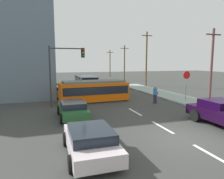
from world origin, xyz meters
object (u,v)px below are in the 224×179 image
at_px(utility_pole_mid, 146,58).
at_px(utility_pole_far, 124,62).
at_px(parked_sedan_near, 90,140).
at_px(stop_sign, 186,80).
at_px(parked_sedan_mid, 73,109).
at_px(city_bus, 86,82).
at_px(parked_sedan_far, 56,91).
at_px(pedestrian_crossing, 155,94).
at_px(streetcar_tram, 94,91).
at_px(utility_pole_distant, 110,63).
at_px(traffic_light_mast, 64,65).
at_px(utility_pole_near, 212,63).

height_order(utility_pole_mid, utility_pole_far, utility_pole_mid).
xyz_separation_m(parked_sedan_near, stop_sign, (11.37, 8.59, 1.57)).
xyz_separation_m(stop_sign, utility_pole_far, (2.82, 24.00, 1.65)).
bearing_deg(parked_sedan_mid, city_bus, 75.84).
xyz_separation_m(city_bus, parked_sedan_far, (-4.55, -5.64, -0.46)).
bearing_deg(city_bus, utility_pole_mid, 1.84).
height_order(city_bus, pedestrian_crossing, city_bus).
distance_m(streetcar_tram, parked_sedan_far, 5.31).
relative_size(parked_sedan_mid, parked_sedan_far, 0.98).
distance_m(pedestrian_crossing, parked_sedan_near, 11.94).
height_order(streetcar_tram, utility_pole_distant, utility_pole_distant).
bearing_deg(traffic_light_mast, utility_pole_mid, 39.74).
xyz_separation_m(city_bus, utility_pole_near, (10.50, -12.60, 2.70)).
xyz_separation_m(traffic_light_mast, utility_pole_far, (14.37, 22.57, 0.16)).
xyz_separation_m(pedestrian_crossing, parked_sedan_near, (-8.08, -8.79, -0.32)).
bearing_deg(parked_sedan_near, city_bus, 79.80).
relative_size(stop_sign, utility_pole_distant, 0.41).
distance_m(streetcar_tram, pedestrian_crossing, 6.01).
relative_size(parked_sedan_near, stop_sign, 1.43).
distance_m(stop_sign, utility_pole_distant, 35.28).
bearing_deg(utility_pole_far, parked_sedan_far, -131.20).
bearing_deg(parked_sedan_far, utility_pole_distant, 61.68).
bearing_deg(city_bus, parked_sedan_near, -100.20).
relative_size(parked_sedan_near, parked_sedan_far, 0.99).
relative_size(parked_sedan_far, utility_pole_far, 0.57).
relative_size(parked_sedan_mid, utility_pole_far, 0.56).
relative_size(city_bus, traffic_light_mast, 1.01).
bearing_deg(pedestrian_crossing, stop_sign, -3.39).
bearing_deg(utility_pole_near, utility_pole_far, 90.29).
distance_m(parked_sedan_near, stop_sign, 14.34).
bearing_deg(parked_sedan_near, utility_pole_mid, 57.64).
bearing_deg(streetcar_tram, stop_sign, -19.22).
xyz_separation_m(pedestrian_crossing, parked_sedan_mid, (-8.07, -2.68, -0.32)).
distance_m(utility_pole_near, utility_pole_far, 24.00).
bearing_deg(parked_sedan_near, traffic_light_mast, 91.03).
height_order(parked_sedan_far, stop_sign, stop_sign).
xyz_separation_m(pedestrian_crossing, stop_sign, (3.29, -0.19, 1.25)).
distance_m(parked_sedan_mid, utility_pole_far, 30.22).
relative_size(pedestrian_crossing, utility_pole_far, 0.23).
relative_size(parked_sedan_mid, traffic_light_mast, 0.78).
relative_size(traffic_light_mast, utility_pole_distant, 0.75).
height_order(pedestrian_crossing, utility_pole_far, utility_pole_far).
height_order(city_bus, traffic_light_mast, traffic_light_mast).
bearing_deg(utility_pole_near, parked_sedan_mid, -170.13).
distance_m(stop_sign, traffic_light_mast, 11.73).
bearing_deg(pedestrian_crossing, parked_sedan_far, 142.49).
height_order(pedestrian_crossing, utility_pole_near, utility_pole_near).
xyz_separation_m(city_bus, parked_sedan_near, (-3.81, -21.19, -0.46)).
height_order(utility_pole_near, utility_pole_mid, utility_pole_mid).
distance_m(streetcar_tram, utility_pole_distant, 34.27).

